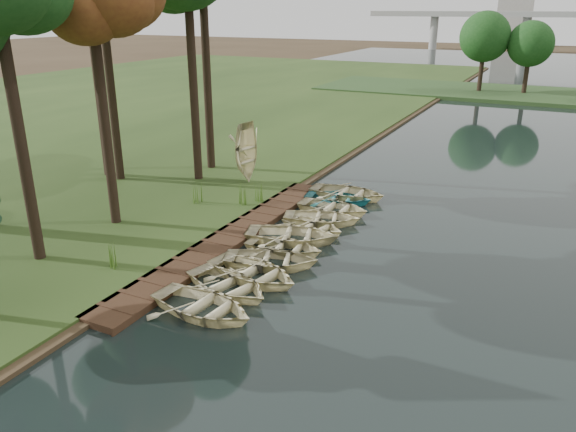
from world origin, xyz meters
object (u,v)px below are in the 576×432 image
at_px(rowboat_0, 203,304).
at_px(rowboat_2, 253,270).
at_px(boardwalk, 231,238).
at_px(stored_rowboat, 247,176).
at_px(rowboat_1, 228,282).

relative_size(rowboat_0, rowboat_2, 0.99).
height_order(boardwalk, rowboat_2, rowboat_2).
bearing_deg(rowboat_2, rowboat_0, -173.61).
height_order(rowboat_0, stored_rowboat, stored_rowboat).
height_order(boardwalk, stored_rowboat, stored_rowboat).
distance_m(boardwalk, rowboat_1, 4.70).
xyz_separation_m(rowboat_0, rowboat_1, (-0.09, 1.67, -0.02)).
bearing_deg(stored_rowboat, rowboat_2, -139.87).
height_order(rowboat_0, rowboat_2, rowboat_2).
height_order(boardwalk, rowboat_0, rowboat_0).
height_order(rowboat_0, rowboat_1, rowboat_0).
bearing_deg(boardwalk, rowboat_2, -46.26).
distance_m(rowboat_0, stored_rowboat, 13.91).
bearing_deg(rowboat_0, boardwalk, 29.56).
bearing_deg(rowboat_2, boardwalk, 54.82).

